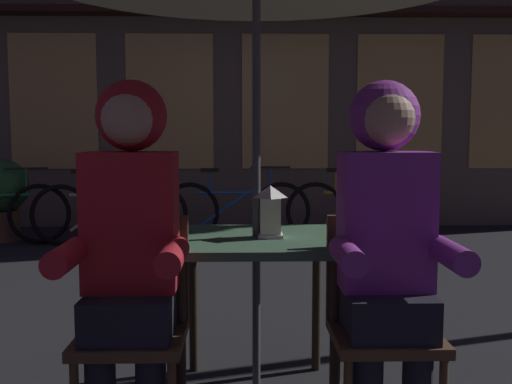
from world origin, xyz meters
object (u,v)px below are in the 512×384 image
cafe_table (256,259)px  bicycle_fourth (361,210)px  chair_left (135,317)px  lantern (270,210)px  person_left_hooded (130,228)px  bicycle_second (109,213)px  bicycle_third (235,210)px  person_right_hooded (387,227)px  chair_right (381,316)px  potted_plant (2,193)px

cafe_table → bicycle_fourth: bicycle_fourth is taller
bicycle_fourth → chair_left: bearing=-111.6°
lantern → chair_left: 0.75m
person_left_hooded → bicycle_second: bearing=103.6°
chair_left → bicycle_third: chair_left is taller
lantern → person_left_hooded: bearing=-142.8°
chair_left → person_right_hooded: 1.03m
lantern → chair_left: size_ratio=0.27×
lantern → person_left_hooded: (-0.54, -0.41, -0.01)m
cafe_table → chair_left: 0.62m
chair_right → bicycle_third: 4.44m
chair_left → cafe_table: bearing=37.5°
chair_left → person_left_hooded: 0.36m
bicycle_second → bicycle_third: (1.36, 0.21, 0.00)m
chair_right → cafe_table: bearing=142.5°
bicycle_second → bicycle_fourth: size_ratio=1.00×
bicycle_third → potted_plant: size_ratio=1.83×
chair_right → potted_plant: size_ratio=0.95×
potted_plant → bicycle_third: bearing=-1.2°
person_right_hooded → potted_plant: size_ratio=1.52×
bicycle_second → bicycle_fourth: same height
lantern → person_right_hooded: (0.42, -0.41, -0.01)m
lantern → cafe_table: bearing=166.0°
person_right_hooded → person_left_hooded: bearing=180.0°
cafe_table → lantern: lantern is taller
cafe_table → bicycle_fourth: 4.20m
chair_right → person_left_hooded: person_left_hooded is taller
bicycle_fourth → potted_plant: size_ratio=1.83×
chair_right → bicycle_second: bearing=115.4°
chair_left → bicycle_second: chair_left is taller
bicycle_second → bicycle_third: 1.37m
cafe_table → potted_plant: potted_plant is taller
lantern → potted_plant: 4.97m
person_left_hooded → bicycle_second: (-1.02, 4.24, -0.50)m
cafe_table → bicycle_second: bicycle_second is taller
cafe_table → person_right_hooded: bearing=-41.6°
cafe_table → bicycle_fourth: (1.25, 4.00, -0.29)m
lantern → potted_plant: (-2.81, 4.09, -0.32)m
chair_right → potted_plant: (-3.23, 4.45, 0.05)m
lantern → person_left_hooded: size_ratio=0.17×
lantern → person_right_hooded: bearing=-44.4°
chair_left → person_right_hooded: person_right_hooded is taller
lantern → bicycle_third: 4.08m
chair_right → person_right_hooded: size_ratio=0.62×
bicycle_second → bicycle_third: same height
lantern → chair_right: size_ratio=0.27×
bicycle_third → person_right_hooded: bearing=-82.0°
chair_left → bicycle_fourth: 4.70m
cafe_table → bicycle_second: bearing=111.5°
potted_plant → person_right_hooded: bearing=-54.4°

